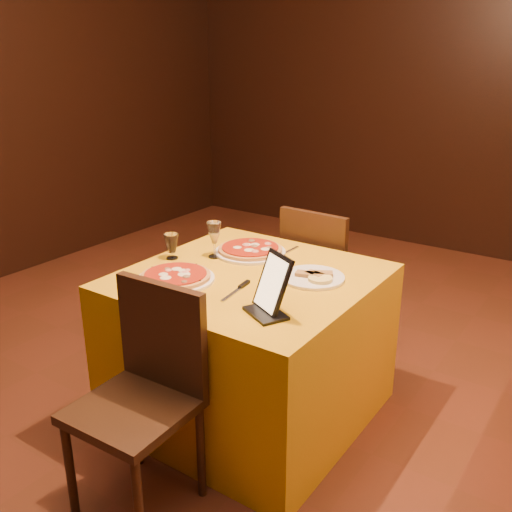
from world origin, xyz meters
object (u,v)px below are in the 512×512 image
Objects in this scene: pizza_near at (176,277)px; water_glass at (172,246)px; chair_main_near at (132,409)px; chair_main_far at (328,279)px; tablet at (273,283)px; wine_glass at (214,239)px; pizza_far at (250,250)px; main_table at (250,345)px.

water_glass is at bearing 135.66° from pizza_near.
chair_main_near is 1.00× the size of chair_main_far.
wine_glass is at bearing 175.46° from tablet.
pizza_far is 0.70m from tablet.
tablet is (0.54, -0.02, 0.10)m from pizza_near.
pizza_near is at bearing -44.34° from water_glass.
chair_main_near is at bearing -92.85° from tablet.
wine_glass is (-0.05, 0.35, 0.08)m from pizza_near.
wine_glass is at bearing 40.14° from water_glass.
chair_main_near is at bearing -80.56° from pizza_far.
tablet reaches higher than water_glass.
pizza_near is 1.87× the size of wine_glass.
tablet reaches higher than chair_main_near.
main_table is at bearing 92.29° from chair_main_far.
wine_glass is at bearing 106.14° from chair_main_near.
chair_main_near is (0.00, -0.78, 0.08)m from main_table.
chair_main_far is 1.19m from tablet.
chair_main_near is 2.47× the size of pizza_far.
chair_main_near reaches higher than main_table.
tablet is at bearing -47.49° from pizza_far.
main_table is 0.56m from wine_glass.
pizza_near is 0.97× the size of pizza_far.
wine_glass reaches higher than pizza_near.
chair_main_near is 3.73× the size of tablet.
wine_glass reaches higher than main_table.
chair_main_near reaches higher than pizza_far.
tablet reaches higher than pizza_near.
main_table is at bearing -18.77° from wine_glass.
chair_main_near is at bearing -58.63° from water_glass.
pizza_near is at bearing -97.74° from pizza_far.
water_glass is at bearing -139.86° from wine_glass.
wine_glass is (-0.29, 0.88, 0.39)m from chair_main_near.
tablet is (0.75, -0.22, 0.06)m from water_glass.
main_table is 0.63m from water_glass.
water_glass is at bearing -133.87° from pizza_far.
water_glass reaches higher than main_table.
chair_main_far is at bearing 88.14° from chair_main_near.
chair_main_far is 3.73× the size of tablet.
chair_main_far is 2.56× the size of pizza_near.
pizza_far is 0.41m from water_glass.
chair_main_far is at bearing 62.17° from water_glass.
water_glass is at bearing 64.46° from chair_main_far.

